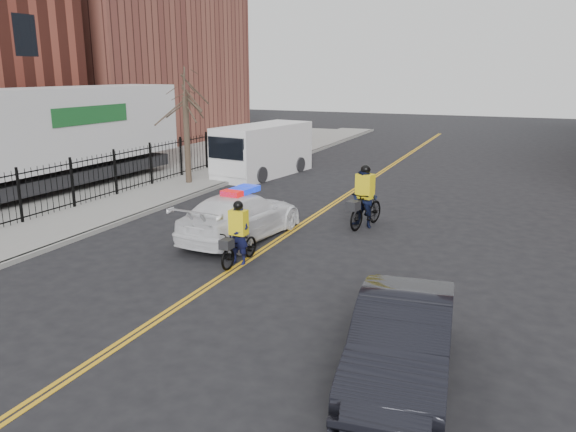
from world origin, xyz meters
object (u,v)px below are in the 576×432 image
at_px(dark_sedan, 402,340).
at_px(cyclist_near, 239,242).
at_px(semi_trailer, 48,134).
at_px(cyclist_far, 364,203).
at_px(cargo_van, 261,151).
at_px(police_cruiser, 241,216).

bearing_deg(dark_sedan, cyclist_near, 135.42).
distance_m(semi_trailer, cyclist_far, 14.68).
distance_m(cargo_van, semi_trailer, 10.16).
distance_m(dark_sedan, semi_trailer, 20.50).
xyz_separation_m(dark_sedan, semi_trailer, (-17.92, 9.78, 1.84)).
distance_m(cargo_van, cyclist_near, 13.86).
bearing_deg(cyclist_near, cyclist_far, 69.53).
xyz_separation_m(cargo_van, cyclist_near, (5.45, -12.73, -0.64)).
relative_size(cyclist_near, cyclist_far, 0.84).
relative_size(police_cruiser, dark_sedan, 1.16).
bearing_deg(cargo_van, police_cruiser, -58.64).
bearing_deg(cyclist_far, cargo_van, 148.35).
bearing_deg(semi_trailer, cyclist_far, 0.86).
height_order(police_cruiser, cargo_van, cargo_van).
height_order(police_cruiser, cyclist_near, cyclist_near).
bearing_deg(cyclist_near, police_cruiser, 118.75).
relative_size(dark_sedan, cyclist_near, 2.45).
relative_size(cargo_van, cyclist_near, 3.44).
xyz_separation_m(cargo_van, semi_trailer, (-6.94, -7.31, 1.33)).
xyz_separation_m(semi_trailer, cyclist_far, (14.57, -0.27, -1.74)).
xyz_separation_m(police_cruiser, cargo_van, (-4.33, 10.46, 0.52)).
height_order(dark_sedan, cyclist_near, cyclist_near).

